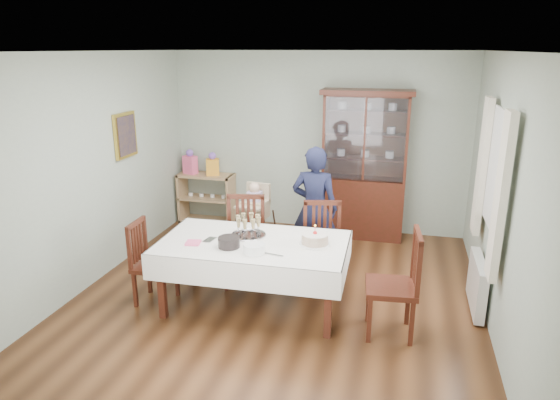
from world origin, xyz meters
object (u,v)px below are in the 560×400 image
(china_cabinet, at_px, (364,163))
(chair_end_right, at_px, (392,304))
(chair_far_right, at_px, (322,265))
(gift_bag_orange, at_px, (213,165))
(high_chair, at_px, (255,227))
(sideboard, at_px, (207,198))
(champagne_tray, at_px, (248,230))
(birthday_cake, at_px, (315,239))
(dining_table, at_px, (254,274))
(gift_bag_pink, at_px, (190,163))
(chair_end_left, at_px, (154,278))
(chair_far_left, at_px, (245,258))
(woman, at_px, (315,209))

(china_cabinet, bearing_deg, chair_end_right, -78.64)
(chair_far_right, bearing_deg, gift_bag_orange, 125.03)
(high_chair, bearing_deg, chair_end_right, -32.06)
(sideboard, height_order, champagne_tray, champagne_tray)
(chair_end_right, xyz_separation_m, birthday_cake, (-0.83, 0.27, 0.50))
(dining_table, relative_size, gift_bag_orange, 5.53)
(china_cabinet, bearing_deg, chair_far_right, -98.78)
(high_chair, xyz_separation_m, birthday_cake, (1.06, -1.32, 0.42))
(china_cabinet, relative_size, birthday_cake, 6.70)
(champagne_tray, height_order, gift_bag_pink, gift_bag_pink)
(china_cabinet, relative_size, chair_end_right, 2.02)
(chair_far_right, relative_size, gift_bag_pink, 2.61)
(high_chair, distance_m, gift_bag_orange, 1.58)
(dining_table, distance_m, gift_bag_orange, 2.91)
(chair_end_left, bearing_deg, dining_table, -83.58)
(chair_end_left, height_order, gift_bag_orange, gift_bag_orange)
(dining_table, relative_size, high_chair, 1.99)
(gift_bag_pink, bearing_deg, birthday_cake, -44.27)
(dining_table, bearing_deg, chair_far_left, 117.61)
(chair_end_left, distance_m, gift_bag_orange, 2.74)
(chair_far_left, distance_m, chair_end_right, 1.90)
(china_cabinet, bearing_deg, dining_table, -110.93)
(gift_bag_pink, bearing_deg, high_chair, -37.43)
(sideboard, xyz_separation_m, gift_bag_orange, (0.13, -0.02, 0.56))
(sideboard, height_order, chair_end_right, chair_end_right)
(birthday_cake, bearing_deg, gift_bag_orange, 130.90)
(champagne_tray, bearing_deg, sideboard, 121.82)
(dining_table, relative_size, chair_far_right, 1.97)
(chair_far_right, height_order, gift_bag_pink, gift_bag_pink)
(dining_table, relative_size, chair_end_left, 2.17)
(china_cabinet, distance_m, chair_far_left, 2.43)
(sideboard, height_order, high_chair, high_chair)
(china_cabinet, bearing_deg, champagne_tray, -114.15)
(china_cabinet, relative_size, champagne_tray, 5.65)
(chair_end_right, xyz_separation_m, woman, (-1.03, 1.35, 0.48))
(sideboard, distance_m, champagne_tray, 2.80)
(woman, bearing_deg, gift_bag_orange, -32.60)
(chair_end_left, height_order, gift_bag_pink, gift_bag_pink)
(dining_table, relative_size, champagne_tray, 5.27)
(chair_end_right, relative_size, gift_bag_orange, 2.94)
(woman, bearing_deg, chair_end_left, 42.66)
(chair_far_right, height_order, high_chair, chair_far_right)
(dining_table, height_order, china_cabinet, china_cabinet)
(dining_table, height_order, sideboard, sideboard)
(chair_far_left, relative_size, chair_end_right, 0.98)
(chair_far_left, height_order, gift_bag_pink, gift_bag_pink)
(champagne_tray, bearing_deg, high_chair, 103.81)
(sideboard, bearing_deg, chair_end_left, -80.42)
(sideboard, relative_size, woman, 0.56)
(dining_table, distance_m, china_cabinet, 2.75)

